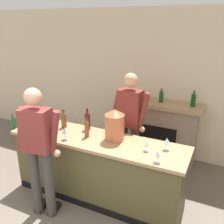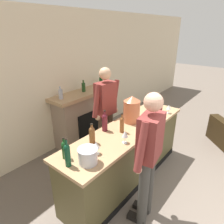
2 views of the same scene
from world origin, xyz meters
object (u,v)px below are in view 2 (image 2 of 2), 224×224
object	(u,v)px
person_customer	(148,156)
wine_bottle_port_short	(92,134)
wine_bottle_chardonnay_pale	(67,154)
wine_glass_front_right	(152,103)
wine_glass_by_dispenser	(125,134)
person_bartender	(106,112)
copper_dispenser	(132,109)
wine_bottle_rose_blush	(105,122)
wine_glass_front_left	(153,108)
wine_glass_mid_counter	(169,107)
ice_bucket_steel	(88,156)
fireplace_stone	(84,116)
wine_bottle_cabernet_heavy	(65,149)
wine_bottle_riesling_slim	(122,124)
wine_glass_back_row	(96,145)

from	to	relation	value
person_customer	wine_bottle_port_short	world-z (taller)	person_customer
person_customer	wine_bottle_chardonnay_pale	distance (m)	0.94
wine_glass_front_right	wine_glass_by_dispenser	bearing A→B (deg)	-166.82
person_bartender	copper_dispenser	bearing A→B (deg)	-90.23
person_customer	wine_bottle_port_short	xyz separation A→B (m)	(-0.16, 0.76, 0.10)
wine_bottle_rose_blush	person_customer	bearing A→B (deg)	-103.44
wine_glass_front_left	copper_dispenser	bearing A→B (deg)	165.92
copper_dispenser	wine_bottle_rose_blush	xyz separation A→B (m)	(-0.51, 0.14, -0.07)
wine_glass_front_left	wine_glass_mid_counter	world-z (taller)	wine_glass_mid_counter
wine_glass_front_left	ice_bucket_steel	bearing A→B (deg)	-176.93
fireplace_stone	wine_glass_mid_counter	size ratio (longest dim) A/B	9.57
wine_bottle_rose_blush	wine_bottle_cabernet_heavy	xyz separation A→B (m)	(-0.81, -0.08, -0.02)
wine_glass_front_left	wine_glass_mid_counter	size ratio (longest dim) A/B	0.92
person_customer	wine_bottle_riesling_slim	size ratio (longest dim) A/B	5.97
wine_bottle_chardonnay_pale	wine_glass_mid_counter	xyz separation A→B (m)	(2.10, -0.25, -0.04)
fireplace_stone	person_bartender	distance (m)	0.97
wine_bottle_riesling_slim	wine_bottle_cabernet_heavy	xyz separation A→B (m)	(-0.93, 0.15, -0.01)
wine_glass_by_dispenser	person_customer	bearing A→B (deg)	-104.38
ice_bucket_steel	wine_bottle_riesling_slim	xyz separation A→B (m)	(0.83, 0.13, 0.04)
wine_glass_mid_counter	person_bartender	bearing A→B (deg)	128.29
person_customer	wine_glass_front_left	size ratio (longest dim) A/B	12.05
wine_bottle_rose_blush	wine_glass_by_dispenser	world-z (taller)	wine_bottle_rose_blush
wine_bottle_chardonnay_pale	wine_bottle_riesling_slim	distance (m)	1.01
wine_bottle_port_short	wine_glass_front_right	world-z (taller)	wine_bottle_port_short
wine_bottle_chardonnay_pale	wine_glass_front_left	bearing A→B (deg)	-1.31
person_bartender	wine_glass_front_right	xyz separation A→B (m)	(0.72, -0.54, 0.09)
wine_bottle_port_short	wine_glass_front_right	xyz separation A→B (m)	(1.60, -0.03, -0.01)
wine_bottle_riesling_slim	person_bartender	bearing A→B (deg)	58.78
wine_bottle_port_short	ice_bucket_steel	bearing A→B (deg)	-142.45
person_customer	wine_glass_mid_counter	distance (m)	1.47
fireplace_stone	ice_bucket_steel	distance (m)	2.24
person_customer	wine_glass_back_row	world-z (taller)	person_customer
person_customer	wine_bottle_cabernet_heavy	world-z (taller)	person_customer
copper_dispenser	wine_glass_front_left	bearing A→B (deg)	-14.08
fireplace_stone	wine_bottle_riesling_slim	world-z (taller)	fireplace_stone
wine_bottle_port_short	wine_glass_by_dispenser	bearing A→B (deg)	-51.73
wine_bottle_riesling_slim	wine_glass_mid_counter	distance (m)	1.11
wine_glass_front_left	fireplace_stone	bearing A→B (deg)	99.33
fireplace_stone	wine_glass_back_row	bearing A→B (deg)	-129.27
wine_glass_by_dispenser	wine_bottle_cabernet_heavy	bearing A→B (deg)	153.33
copper_dispenser	wine_bottle_port_short	xyz separation A→B (m)	(-0.88, 0.04, -0.09)
wine_bottle_riesling_slim	wine_glass_front_right	distance (m)	1.11
person_customer	ice_bucket_steel	world-z (taller)	person_customer
ice_bucket_steel	wine_glass_front_right	bearing A→B (deg)	6.81
wine_bottle_chardonnay_pale	wine_glass_front_left	distance (m)	1.90
wine_bottle_cabernet_heavy	wine_glass_front_left	distance (m)	1.83
wine_bottle_chardonnay_pale	wine_glass_front_right	bearing A→B (deg)	2.60
ice_bucket_steel	wine_bottle_chardonnay_pale	xyz separation A→B (m)	(-0.18, 0.14, 0.06)
wine_bottle_rose_blush	wine_glass_back_row	xyz separation A→B (m)	(-0.52, -0.31, -0.03)
wine_glass_front_right	wine_glass_front_left	distance (m)	0.26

